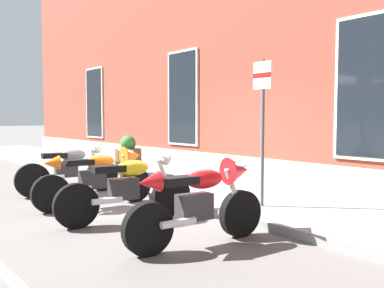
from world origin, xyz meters
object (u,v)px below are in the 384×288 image
(parking_sign, at_px, (263,112))
(barrel_planter, at_px, (128,158))
(motorcycle_grey_naked, at_px, (70,170))
(motorcycle_red_sport, at_px, (203,199))
(motorcycle_orange_sport, at_px, (100,175))
(motorcycle_yellow_naked, at_px, (128,189))

(parking_sign, xyz_separation_m, barrel_planter, (-4.65, 0.31, -1.14))
(parking_sign, height_order, barrel_planter, parking_sign)
(barrel_planter, bearing_deg, motorcycle_grey_naked, -64.55)
(barrel_planter, bearing_deg, motorcycle_red_sport, -22.03)
(motorcycle_orange_sport, xyz_separation_m, motorcycle_yellow_naked, (1.21, -0.16, -0.08))
(motorcycle_orange_sport, bearing_deg, barrel_planter, 139.50)
(motorcycle_yellow_naked, relative_size, barrel_planter, 2.21)
(motorcycle_orange_sport, height_order, motorcycle_red_sport, motorcycle_red_sport)
(motorcycle_yellow_naked, xyz_separation_m, motorcycle_red_sport, (1.59, 0.11, 0.09))
(motorcycle_orange_sport, height_order, parking_sign, parking_sign)
(motorcycle_yellow_naked, xyz_separation_m, parking_sign, (1.03, 1.91, 1.18))
(motorcycle_red_sport, height_order, barrel_planter, barrel_planter)
(motorcycle_red_sport, distance_m, parking_sign, 2.18)
(motorcycle_red_sport, relative_size, parking_sign, 0.84)
(motorcycle_orange_sport, height_order, motorcycle_yellow_naked, motorcycle_orange_sport)
(motorcycle_orange_sport, height_order, barrel_planter, barrel_planter)
(motorcycle_yellow_naked, xyz_separation_m, barrel_planter, (-3.62, 2.22, 0.04))
(motorcycle_yellow_naked, height_order, barrel_planter, barrel_planter)
(motorcycle_grey_naked, height_order, barrel_planter, barrel_planter)
(motorcycle_grey_naked, bearing_deg, motorcycle_red_sport, -1.68)
(parking_sign, bearing_deg, motorcycle_yellow_naked, -118.35)
(motorcycle_yellow_naked, bearing_deg, parking_sign, 61.65)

